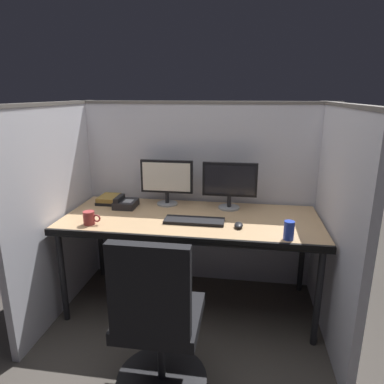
{
  "coord_description": "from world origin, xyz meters",
  "views": [
    {
      "loc": [
        0.38,
        -2.12,
        1.63
      ],
      "look_at": [
        0.0,
        0.35,
        0.92
      ],
      "focal_mm": 32.49,
      "sensor_mm": 36.0,
      "label": 1
    }
  ],
  "objects": [
    {
      "name": "monitor_left",
      "position": [
        -0.24,
        0.57,
        0.96
      ],
      "size": [
        0.43,
        0.17,
        0.37
      ],
      "color": "gray",
      "rests_on": "desk"
    },
    {
      "name": "keyboard_main",
      "position": [
        0.04,
        0.19,
        0.75
      ],
      "size": [
        0.43,
        0.15,
        0.02
      ],
      "primitive_type": "cube",
      "color": "black",
      "rests_on": "desk"
    },
    {
      "name": "desk_phone",
      "position": [
        -0.56,
        0.45,
        0.77
      ],
      "size": [
        0.17,
        0.19,
        0.09
      ],
      "color": "black",
      "rests_on": "desk"
    },
    {
      "name": "cubicle_partition_right",
      "position": [
        0.99,
        0.2,
        0.79
      ],
      "size": [
        0.06,
        1.41,
        1.57
      ],
      "color": "silver",
      "rests_on": "ground"
    },
    {
      "name": "computer_mouse",
      "position": [
        0.36,
        0.14,
        0.76
      ],
      "size": [
        0.06,
        0.1,
        0.04
      ],
      "color": "black",
      "rests_on": "desk"
    },
    {
      "name": "cubicle_partition_rear",
      "position": [
        0.0,
        0.74,
        0.79
      ],
      "size": [
        2.21,
        0.06,
        1.57
      ],
      "color": "silver",
      "rests_on": "ground"
    },
    {
      "name": "soda_can",
      "position": [
        0.67,
        -0.02,
        0.8
      ],
      "size": [
        0.07,
        0.07,
        0.12
      ],
      "primitive_type": "cylinder",
      "color": "#263FB2",
      "rests_on": "desk"
    },
    {
      "name": "book_stack",
      "position": [
        -0.75,
        0.55,
        0.77
      ],
      "size": [
        0.16,
        0.21,
        0.06
      ],
      "color": "black",
      "rests_on": "desk"
    },
    {
      "name": "cubicle_partition_left",
      "position": [
        -0.99,
        0.2,
        0.79
      ],
      "size": [
        0.06,
        1.41,
        1.57
      ],
      "color": "silver",
      "rests_on": "ground"
    },
    {
      "name": "office_chair",
      "position": [
        -0.04,
        -0.59,
        0.36
      ],
      "size": [
        0.52,
        0.52,
        0.97
      ],
      "rotation": [
        0.0,
        0.0,
        -0.09
      ],
      "color": "black",
      "rests_on": "ground"
    },
    {
      "name": "monitor_right",
      "position": [
        0.27,
        0.54,
        0.96
      ],
      "size": [
        0.43,
        0.17,
        0.37
      ],
      "color": "gray",
      "rests_on": "desk"
    },
    {
      "name": "coffee_mug",
      "position": [
        -0.68,
        0.04,
        0.79
      ],
      "size": [
        0.13,
        0.08,
        0.09
      ],
      "color": "#993333",
      "rests_on": "desk"
    },
    {
      "name": "ground_plane",
      "position": [
        0.0,
        0.0,
        0.0
      ],
      "size": [
        8.0,
        8.0,
        0.0
      ],
      "primitive_type": "plane",
      "color": "#423D38"
    },
    {
      "name": "desk",
      "position": [
        0.0,
        0.29,
        0.69
      ],
      "size": [
        1.9,
        0.8,
        0.74
      ],
      "color": "tan",
      "rests_on": "ground"
    }
  ]
}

